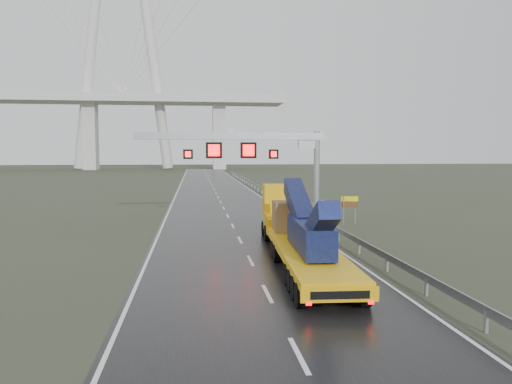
{
  "coord_description": "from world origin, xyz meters",
  "views": [
    {
      "loc": [
        -2.77,
        -21.02,
        5.59
      ],
      "look_at": [
        0.82,
        8.31,
        3.2
      ],
      "focal_mm": 35.0,
      "sensor_mm": 36.0,
      "label": 1
    }
  ],
  "objects": [
    {
      "name": "heavy_haul_truck",
      "position": [
        2.55,
        5.25,
        1.6
      ],
      "size": [
        3.44,
        17.73,
        4.14
      ],
      "rotation": [
        0.0,
        0.0,
        -0.05
      ],
      "color": "#F7A50D",
      "rests_on": "ground"
    },
    {
      "name": "sign_gantry",
      "position": [
        2.1,
        17.99,
        5.61
      ],
      "size": [
        14.9,
        1.2,
        7.42
      ],
      "color": "beige",
      "rests_on": "ground"
    },
    {
      "name": "exit_sign_pair",
      "position": [
        9.0,
        15.92,
        1.55
      ],
      "size": [
        1.25,
        0.43,
        2.22
      ],
      "rotation": [
        0.0,
        0.0,
        -0.29
      ],
      "color": "#95979D",
      "rests_on": "ground"
    },
    {
      "name": "guardrail",
      "position": [
        6.1,
        30.0,
        0.7
      ],
      "size": [
        0.2,
        140.0,
        1.4
      ],
      "primitive_type": null,
      "color": "gray",
      "rests_on": "ground"
    },
    {
      "name": "ground",
      "position": [
        0.0,
        0.0,
        0.0
      ],
      "size": [
        400.0,
        400.0,
        0.0
      ],
      "primitive_type": "plane",
      "color": "#363928",
      "rests_on": "ground"
    },
    {
      "name": "road",
      "position": [
        0.0,
        40.0,
        0.01
      ],
      "size": [
        11.0,
        200.0,
        0.02
      ],
      "primitive_type": "cube",
      "color": "black",
      "rests_on": "ground"
    },
    {
      "name": "cable_stayed_bridge",
      "position": [
        -55.0,
        140.0,
        50.01
      ],
      "size": [
        170.0,
        14.0,
        110.0
      ],
      "color": "beige",
      "rests_on": "ground"
    },
    {
      "name": "striped_barrier",
      "position": [
        6.48,
        14.14,
        0.51
      ],
      "size": [
        0.64,
        0.42,
        1.01
      ],
      "primitive_type": "cube",
      "rotation": [
        0.0,
        0.0,
        0.17
      ],
      "color": "red",
      "rests_on": "ground"
    }
  ]
}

